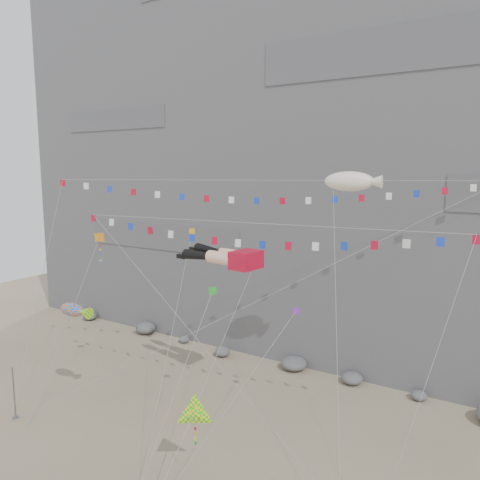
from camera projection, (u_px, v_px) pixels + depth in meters
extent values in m
plane|color=gray|center=(190.00, 457.00, 32.74)|extent=(120.00, 120.00, 0.00)
cube|color=slate|center=(351.00, 127.00, 55.97)|extent=(80.00, 28.00, 50.00)
cylinder|color=slate|center=(14.00, 393.00, 37.53)|extent=(0.12, 0.12, 4.35)
cube|color=red|center=(246.00, 260.00, 36.51)|extent=(2.05, 2.60, 1.41)
cylinder|color=#FFBE9F|center=(220.00, 258.00, 37.27)|extent=(2.51, 1.36, 1.04)
sphere|color=black|center=(210.00, 256.00, 38.03)|extent=(0.95, 0.95, 0.95)
cone|color=black|center=(197.00, 255.00, 38.93)|extent=(2.94, 1.26, 0.97)
cube|color=black|center=(182.00, 256.00, 40.18)|extent=(0.97, 0.54, 0.35)
cylinder|color=#FFBE9F|center=(232.00, 256.00, 38.34)|extent=(2.51, 1.36, 1.04)
sphere|color=black|center=(221.00, 254.00, 39.10)|extent=(0.95, 0.95, 0.95)
cone|color=black|center=(209.00, 250.00, 39.97)|extent=(2.96, 1.26, 1.04)
cube|color=black|center=(193.00, 249.00, 41.18)|extent=(0.97, 0.54, 0.35)
cylinder|color=gray|center=(201.00, 378.00, 30.43)|extent=(0.03, 0.03, 20.11)
cylinder|color=gray|center=(141.00, 300.00, 37.56)|extent=(0.03, 0.03, 28.34)
cube|color=slate|center=(11.00, 422.00, 37.16)|extent=(0.16, 0.16, 0.10)
cylinder|color=gray|center=(303.00, 364.00, 28.51)|extent=(0.03, 0.03, 19.97)
cylinder|color=gray|center=(65.00, 329.00, 37.50)|extent=(0.03, 0.03, 15.65)
cube|color=slate|center=(30.00, 423.00, 36.96)|extent=(0.16, 0.16, 0.10)
cylinder|color=gray|center=(50.00, 368.00, 36.69)|extent=(0.03, 0.03, 9.71)
cube|color=slate|center=(27.00, 427.00, 36.39)|extent=(0.16, 0.16, 0.10)
cylinder|color=gray|center=(165.00, 479.00, 26.39)|extent=(0.03, 0.03, 7.64)
cylinder|color=gray|center=(346.00, 337.00, 29.18)|extent=(0.03, 0.03, 22.83)
cylinder|color=gray|center=(170.00, 340.00, 34.93)|extent=(0.03, 0.03, 21.05)
cylinder|color=gray|center=(233.00, 401.00, 30.73)|extent=(0.03, 0.03, 15.74)
cylinder|color=gray|center=(176.00, 389.00, 30.75)|extent=(0.03, 0.03, 14.32)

